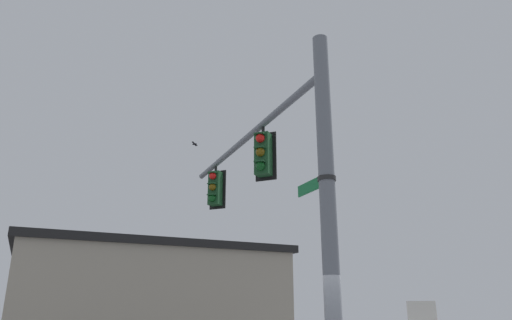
# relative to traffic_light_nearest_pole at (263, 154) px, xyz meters

# --- Properties ---
(signal_pole) EXTENTS (0.29, 0.29, 7.11)m
(signal_pole) POSITION_rel_traffic_light_nearest_pole_xyz_m (-2.02, 1.85, -1.96)
(signal_pole) COLOR slate
(signal_pole) RESTS_ON ground
(mast_arm) EXTENTS (5.87, 5.46, 0.17)m
(mast_arm) POSITION_rel_traffic_light_nearest_pole_xyz_m (0.87, -0.82, 0.78)
(mast_arm) COLOR slate
(traffic_light_nearest_pole) EXTENTS (0.54, 0.49, 1.31)m
(traffic_light_nearest_pole) POSITION_rel_traffic_light_nearest_pole_xyz_m (0.00, 0.00, 0.00)
(traffic_light_nearest_pole) COLOR black
(traffic_light_mid_inner) EXTENTS (0.54, 0.49, 1.31)m
(traffic_light_mid_inner) POSITION_rel_traffic_light_nearest_pole_xyz_m (2.63, -2.43, 0.00)
(traffic_light_mid_inner) COLOR black
(street_name_sign) EXTENTS (0.95, 0.89, 0.22)m
(street_name_sign) POSITION_rel_traffic_light_nearest_pole_xyz_m (-1.83, 1.68, -1.33)
(street_name_sign) COLOR #147238
(bird_flying) EXTENTS (0.20, 0.33, 0.10)m
(bird_flying) POSITION_rel_traffic_light_nearest_pole_xyz_m (4.86, -4.76, 2.54)
(bird_flying) COLOR black
(storefront_building) EXTENTS (12.27, 12.64, 4.50)m
(storefront_building) POSITION_rel_traffic_light_nearest_pole_xyz_m (8.22, -6.95, -3.25)
(storefront_building) COLOR #A89E89
(storefront_building) RESTS_ON ground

